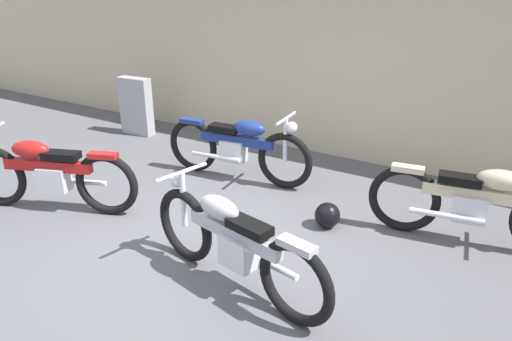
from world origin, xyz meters
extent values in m
plane|color=#56565B|center=(0.00, 0.00, 0.00)|extent=(40.00, 40.00, 0.00)
cube|color=beige|center=(0.00, 3.45, 1.50)|extent=(18.00, 0.30, 2.99)
cube|color=#9E9EA3|center=(-3.19, 2.49, 0.50)|extent=(0.61, 0.24, 1.01)
sphere|color=black|center=(1.07, 1.13, 0.15)|extent=(0.29, 0.29, 0.29)
torus|color=black|center=(1.80, 1.50, 0.38)|extent=(0.77, 0.21, 0.77)
cube|color=silver|center=(2.45, 1.60, 0.41)|extent=(0.37, 0.26, 0.29)
cube|color=beige|center=(2.50, 1.61, 0.57)|extent=(1.08, 0.27, 0.13)
ellipsoid|color=beige|center=(2.69, 1.64, 0.76)|extent=(0.49, 0.28, 0.21)
cube|color=black|center=(2.32, 1.58, 0.71)|extent=(0.45, 0.25, 0.08)
cube|color=beige|center=(1.80, 1.50, 0.74)|extent=(0.35, 0.18, 0.06)
cylinder|color=silver|center=(2.26, 1.44, 0.33)|extent=(0.74, 0.18, 0.06)
torus|color=black|center=(0.15, 1.82, 0.38)|extent=(0.77, 0.17, 0.77)
torus|color=black|center=(-1.26, 1.67, 0.38)|extent=(0.77, 0.17, 0.77)
cube|color=silver|center=(-0.61, 1.74, 0.41)|extent=(0.36, 0.24, 0.29)
cube|color=navy|center=(-0.56, 1.74, 0.57)|extent=(1.09, 0.22, 0.13)
ellipsoid|color=navy|center=(-0.37, 1.76, 0.76)|extent=(0.48, 0.26, 0.21)
cube|color=black|center=(-0.75, 1.72, 0.71)|extent=(0.44, 0.23, 0.08)
cube|color=navy|center=(-1.26, 1.67, 0.74)|extent=(0.35, 0.16, 0.06)
cylinder|color=silver|center=(0.15, 1.82, 0.67)|extent=(0.06, 0.06, 0.58)
cylinder|color=silver|center=(0.15, 1.82, 0.96)|extent=(0.10, 0.61, 0.04)
sphere|color=silver|center=(0.23, 1.82, 0.86)|extent=(0.15, 0.15, 0.15)
cylinder|color=silver|center=(-0.81, 1.59, 0.33)|extent=(0.74, 0.14, 0.06)
torus|color=black|center=(-1.27, 0.06, 0.39)|extent=(0.75, 0.38, 0.77)
cube|color=silver|center=(-1.88, -0.19, 0.41)|extent=(0.39, 0.32, 0.30)
cube|color=#B21919|center=(-1.93, -0.21, 0.58)|extent=(1.04, 0.51, 0.13)
ellipsoid|color=#B21919|center=(-2.10, -0.28, 0.77)|extent=(0.51, 0.37, 0.21)
cube|color=black|center=(-1.75, -0.13, 0.71)|extent=(0.46, 0.34, 0.08)
cube|color=#B21919|center=(-1.27, 0.06, 0.75)|extent=(0.36, 0.24, 0.06)
cylinder|color=silver|center=(-1.73, 0.01, 0.33)|extent=(0.71, 0.34, 0.06)
torus|color=black|center=(0.13, -0.20, 0.38)|extent=(0.75, 0.24, 0.75)
torus|color=black|center=(1.49, -0.48, 0.38)|extent=(0.75, 0.24, 0.75)
cube|color=silver|center=(0.86, -0.35, 0.40)|extent=(0.36, 0.27, 0.29)
cube|color=#ADADB2|center=(0.81, -0.34, 0.56)|extent=(1.06, 0.31, 0.12)
ellipsoid|color=#ADADB2|center=(0.63, -0.31, 0.75)|extent=(0.48, 0.29, 0.21)
cube|color=black|center=(0.99, -0.38, 0.69)|extent=(0.44, 0.26, 0.08)
cube|color=#ADADB2|center=(1.49, -0.48, 0.73)|extent=(0.35, 0.19, 0.06)
cylinder|color=silver|center=(0.13, -0.20, 0.66)|extent=(0.06, 0.06, 0.57)
cylinder|color=silver|center=(0.13, -0.20, 0.94)|extent=(0.15, 0.59, 0.04)
sphere|color=silver|center=(0.05, -0.19, 0.84)|extent=(0.14, 0.14, 0.14)
cylinder|color=silver|center=(1.09, -0.27, 0.32)|extent=(0.72, 0.20, 0.06)
camera|label=1|loc=(2.89, -3.35, 2.67)|focal=33.49mm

